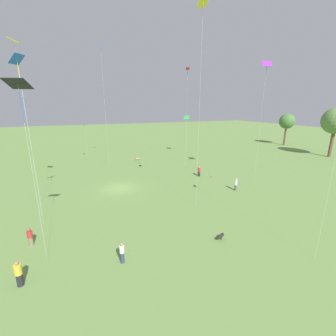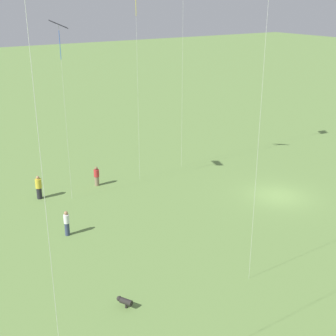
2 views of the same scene
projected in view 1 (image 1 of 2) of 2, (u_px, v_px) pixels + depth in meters
ground_plane at (119, 188)px, 31.38m from camera, size 240.00×240.00×0.00m
tree_0 at (287, 121)px, 64.74m from camera, size 4.30×4.30×9.05m
tree_1 at (336, 121)px, 48.83m from camera, size 5.69×5.69×10.88m
person_0 at (236, 184)px, 30.36m from camera, size 0.37×0.37×1.76m
person_1 at (199, 172)px, 36.61m from camera, size 0.66×0.66×1.64m
person_2 at (122, 253)px, 16.27m from camera, size 0.47×0.47×1.64m
person_3 at (30, 237)px, 18.31m from camera, size 0.50×0.50×1.57m
person_4 at (19, 274)px, 14.16m from camera, size 0.51×0.51×1.78m
kite_0 at (16, 50)px, 21.40m from camera, size 1.10×1.02×17.26m
kite_1 at (84, 124)px, 44.24m from camera, size 0.67×0.52×8.31m
kite_2 at (187, 118)px, 50.60m from camera, size 1.51×1.50×9.03m
kite_3 at (187, 79)px, 39.64m from camera, size 0.77×0.80×17.62m
kite_4 at (18, 67)px, 18.12m from camera, size 1.34×1.25×15.11m
kite_5 at (266, 68)px, 29.01m from camera, size 1.38×1.50×16.81m
kite_6 at (102, 63)px, 37.29m from camera, size 0.81×0.82×20.57m
kite_7 at (19, 89)px, 13.45m from camera, size 1.52×1.58×12.65m
kite_9 at (203, 15)px, 20.66m from camera, size 1.09×1.24×20.62m
dog_0 at (221, 236)px, 19.19m from camera, size 0.59×0.82×0.51m
dog_1 at (138, 159)px, 47.45m from camera, size 0.36×0.86×0.56m
picnic_bag_0 at (140, 166)px, 42.91m from camera, size 0.51×0.50×0.23m
picnic_bag_1 at (212, 176)px, 36.16m from camera, size 0.35×0.34×0.31m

